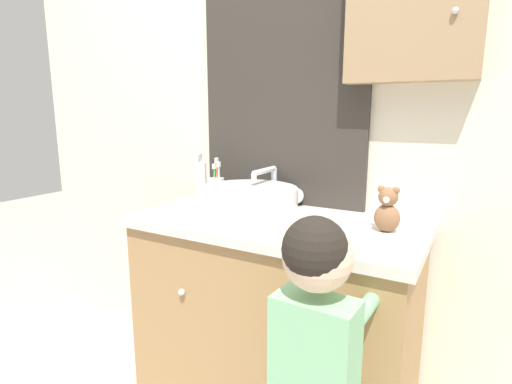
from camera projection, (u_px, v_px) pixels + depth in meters
The scene contains 7 objects.
wall_back at pixel (314, 90), 1.56m from camera, with size 3.20×0.18×2.50m.
vanity_counter at pixel (275, 324), 1.50m from camera, with size 1.02×0.53×0.82m.
sink_basin at pixel (249, 200), 1.48m from camera, with size 0.37×0.42×0.16m.
toothbrush_holder at pixel (217, 188), 1.72m from camera, with size 0.07×0.07×0.18m.
soap_dispenser at pixel (201, 179), 1.76m from camera, with size 0.05×0.05×0.19m.
child_figure at pixel (315, 378), 0.93m from camera, with size 0.20×0.46×0.98m.
teddy_bear at pixel (387, 210), 1.25m from camera, with size 0.08×0.07×0.15m.
Camera 1 is at (0.62, -0.89, 1.19)m, focal length 28.00 mm.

